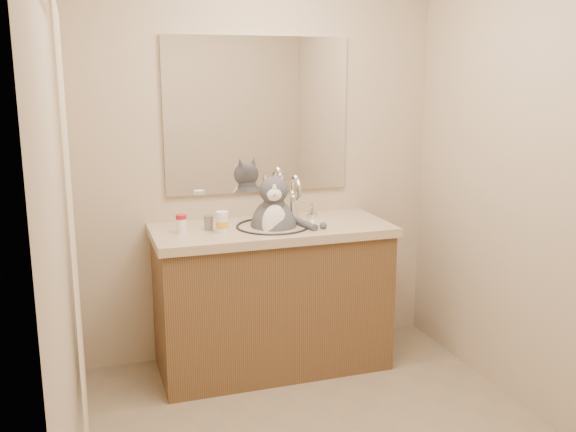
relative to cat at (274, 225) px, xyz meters
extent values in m
cube|color=tan|center=(-0.01, 0.31, 0.34)|extent=(2.20, 0.01, 2.40)
cube|color=tan|center=(-0.01, -2.20, 0.34)|extent=(2.20, 0.01, 2.40)
cube|color=tan|center=(-1.11, -0.95, 0.34)|extent=(0.01, 2.50, 2.40)
cube|color=tan|center=(1.10, -0.95, 0.34)|extent=(0.01, 2.50, 2.40)
cube|color=brown|center=(-0.01, 0.02, -0.46)|extent=(1.30, 0.55, 0.80)
cube|color=tan|center=(-0.01, 0.02, -0.03)|extent=(1.34, 0.59, 0.05)
torus|color=black|center=(-0.01, 0.00, -0.01)|extent=(0.42, 0.42, 0.02)
ellipsoid|color=white|center=(-0.01, 0.00, -0.08)|extent=(0.40, 0.40, 0.15)
cylinder|color=silver|center=(0.16, 0.17, 0.09)|extent=(0.03, 0.03, 0.18)
torus|color=silver|center=(0.16, 0.10, 0.18)|extent=(0.03, 0.16, 0.16)
cone|color=silver|center=(0.29, 0.17, 0.04)|extent=(0.06, 0.06, 0.08)
cube|color=white|center=(-0.01, 0.29, 0.59)|extent=(1.10, 0.02, 0.90)
cube|color=beige|center=(-1.06, -0.85, 0.14)|extent=(0.01, 1.20, 1.90)
ellipsoid|color=#49494E|center=(0.00, 0.01, -0.03)|extent=(0.32, 0.34, 0.35)
ellipsoid|color=white|center=(-0.02, -0.08, 0.02)|extent=(0.16, 0.11, 0.22)
ellipsoid|color=#49494E|center=(-0.01, -0.03, 0.20)|extent=(0.19, 0.17, 0.15)
ellipsoid|color=white|center=(-0.02, -0.09, 0.19)|extent=(0.09, 0.06, 0.07)
sphere|color=#D88C8C|center=(-0.03, -0.11, 0.19)|extent=(0.02, 0.02, 0.02)
cone|color=#49494E|center=(-0.05, 0.00, 0.27)|extent=(0.08, 0.07, 0.08)
cone|color=#49494E|center=(0.04, -0.03, 0.27)|extent=(0.08, 0.07, 0.08)
cylinder|color=#49494E|center=(0.16, -0.06, 0.01)|extent=(0.09, 0.24, 0.04)
cylinder|color=white|center=(-0.52, 0.01, 0.03)|extent=(0.07, 0.07, 0.08)
cylinder|color=#AB121E|center=(-0.52, 0.01, 0.08)|extent=(0.07, 0.07, 0.02)
cylinder|color=white|center=(-0.31, -0.06, 0.04)|extent=(0.08, 0.08, 0.09)
cylinder|color=gold|center=(-0.31, -0.06, 0.04)|extent=(0.09, 0.09, 0.04)
cylinder|color=white|center=(-0.31, -0.06, 0.10)|extent=(0.09, 0.09, 0.02)
cylinder|color=slate|center=(-0.36, 0.03, 0.03)|extent=(0.05, 0.05, 0.08)
camera|label=1|loc=(-1.02, -3.35, 0.83)|focal=40.00mm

